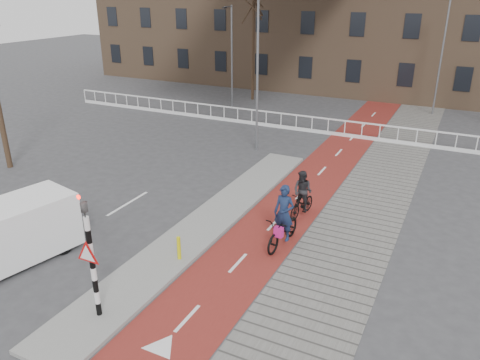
% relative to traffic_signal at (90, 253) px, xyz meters
% --- Properties ---
extents(ground, '(120.00, 120.00, 0.00)m').
position_rel_traffic_signal_xyz_m(ground, '(0.60, 2.02, -1.99)').
color(ground, '#38383A').
rests_on(ground, ground).
extents(bike_lane, '(2.50, 60.00, 0.01)m').
position_rel_traffic_signal_xyz_m(bike_lane, '(2.10, 12.02, -1.98)').
color(bike_lane, maroon).
rests_on(bike_lane, ground).
extents(sidewalk, '(3.00, 60.00, 0.01)m').
position_rel_traffic_signal_xyz_m(sidewalk, '(4.90, 12.02, -1.98)').
color(sidewalk, slate).
rests_on(sidewalk, ground).
extents(curb_island, '(1.80, 16.00, 0.12)m').
position_rel_traffic_signal_xyz_m(curb_island, '(-0.10, 6.02, -1.93)').
color(curb_island, gray).
rests_on(curb_island, ground).
extents(traffic_signal, '(0.80, 0.80, 3.68)m').
position_rel_traffic_signal_xyz_m(traffic_signal, '(0.00, 0.00, 0.00)').
color(traffic_signal, black).
rests_on(traffic_signal, curb_island).
extents(bollard, '(0.12, 0.12, 0.77)m').
position_rel_traffic_signal_xyz_m(bollard, '(0.39, 3.27, -1.48)').
color(bollard, '#CAC80B').
rests_on(bollard, curb_island).
extents(cyclist_near, '(0.91, 2.18, 2.18)m').
position_rel_traffic_signal_xyz_m(cyclist_near, '(2.96, 5.70, -1.25)').
color(cyclist_near, black).
rests_on(cyclist_near, bike_lane).
extents(cyclist_far, '(0.86, 1.73, 1.82)m').
position_rel_traffic_signal_xyz_m(cyclist_far, '(2.79, 8.08, -1.23)').
color(cyclist_far, black).
rests_on(cyclist_far, bike_lane).
extents(van, '(2.78, 4.83, 1.95)m').
position_rel_traffic_signal_xyz_m(van, '(-4.41, 0.69, -0.96)').
color(van, white).
rests_on(van, ground).
extents(railing, '(28.00, 0.10, 0.99)m').
position_rel_traffic_signal_xyz_m(railing, '(-4.40, 19.02, -1.68)').
color(railing, silver).
rests_on(railing, ground).
extents(tree_mid, '(0.22, 0.22, 8.49)m').
position_rel_traffic_signal_xyz_m(tree_mid, '(-7.42, 25.66, 2.26)').
color(tree_mid, '#312215').
rests_on(tree_mid, ground).
extents(streetlight_near, '(0.12, 0.12, 8.84)m').
position_rel_traffic_signal_xyz_m(streetlight_near, '(-2.01, 14.49, 2.43)').
color(streetlight_near, slate).
rests_on(streetlight_near, ground).
extents(streetlight_left, '(0.12, 0.12, 7.05)m').
position_rel_traffic_signal_xyz_m(streetlight_left, '(-7.52, 22.36, 1.53)').
color(streetlight_left, slate).
rests_on(streetlight_left, ground).
extents(streetlight_right, '(0.12, 0.12, 7.75)m').
position_rel_traffic_signal_xyz_m(streetlight_right, '(5.72, 27.01, 1.88)').
color(streetlight_right, slate).
rests_on(streetlight_right, ground).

